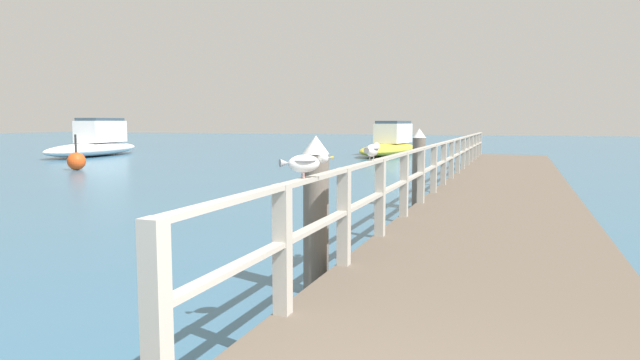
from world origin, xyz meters
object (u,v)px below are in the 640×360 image
(channel_buoy, at_px, (76,161))
(dock_piling_far, at_px, (419,168))
(seagull_foreground, at_px, (305,162))
(boat_1, at_px, (96,143))
(seagull_background, at_px, (372,150))
(boat_3, at_px, (390,144))
(dock_piling_near, at_px, (316,214))

(channel_buoy, bearing_deg, dock_piling_far, -19.47)
(dock_piling_far, relative_size, seagull_foreground, 4.50)
(seagull_foreground, height_order, channel_buoy, seagull_foreground)
(boat_1, bearing_deg, dock_piling_far, -38.05)
(seagull_foreground, bearing_deg, seagull_background, 138.89)
(dock_piling_far, xyz_separation_m, seagull_background, (0.38, -5.54, 0.67))
(seagull_background, bearing_deg, channel_buoy, 148.21)
(dock_piling_far, height_order, seagull_background, dock_piling_far)
(boat_3, distance_m, channel_buoy, 16.75)
(boat_3, bearing_deg, dock_piling_near, -73.07)
(seagull_background, bearing_deg, seagull_foreground, -85.83)
(dock_piling_near, relative_size, seagull_foreground, 4.50)
(dock_piling_far, bearing_deg, channel_buoy, 160.53)
(dock_piling_far, distance_m, seagull_foreground, 7.85)
(seagull_foreground, xyz_separation_m, boat_3, (-5.26, 26.71, -0.91))
(dock_piling_near, distance_m, channel_buoy, 18.40)
(boat_3, xyz_separation_m, channel_buoy, (-9.44, -13.84, -0.29))
(dock_piling_near, distance_m, boat_3, 25.86)
(seagull_foreground, relative_size, boat_3, 0.05)
(dock_piling_far, xyz_separation_m, boat_3, (-4.87, 18.90, -0.24))
(seagull_background, bearing_deg, dock_piling_far, 97.95)
(dock_piling_near, xyz_separation_m, channel_buoy, (-14.31, 11.56, -0.52))
(seagull_foreground, bearing_deg, dock_piling_far, 141.58)
(dock_piling_near, height_order, seagull_background, dock_piling_near)
(dock_piling_far, relative_size, channel_buoy, 1.25)
(boat_1, relative_size, channel_buoy, 5.41)
(dock_piling_far, distance_m, seagull_background, 5.60)
(boat_3, bearing_deg, seagull_foreground, -72.79)
(dock_piling_near, relative_size, boat_3, 0.23)
(dock_piling_far, bearing_deg, boat_3, 104.45)
(dock_piling_near, xyz_separation_m, boat_3, (-4.87, 25.40, -0.24))
(channel_buoy, bearing_deg, boat_3, 55.69)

